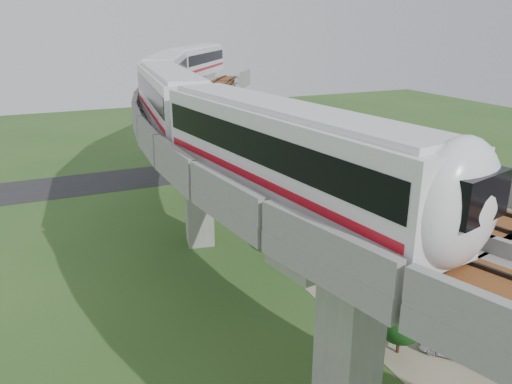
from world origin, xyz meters
TOP-DOWN VIEW (x-y plane):
  - ground at (0.00, 0.00)m, footprint 160.00×160.00m
  - dirt_lot at (14.00, -2.00)m, footprint 18.00×26.00m
  - asphalt_road at (0.00, 30.00)m, footprint 60.00×8.00m
  - viaduct at (3.84, 0.00)m, footprint 19.58×73.98m
  - metro_train at (1.78, 12.99)m, footprint 18.36×59.81m
  - fence at (9.75, 0.00)m, footprint 3.87×38.73m
  - tree_0 at (10.79, 22.06)m, footprint 3.13×3.13m
  - tree_1 at (8.00, 12.81)m, footprint 2.62×2.62m
  - tree_2 at (6.39, 5.10)m, footprint 2.40×2.40m
  - tree_3 at (6.25, -7.49)m, footprint 2.41×2.41m
  - car_white at (8.62, -8.73)m, footprint 2.90×3.09m
  - car_red at (18.89, -0.95)m, footprint 3.28×1.85m
  - car_dark at (12.37, 9.00)m, footprint 4.21×2.88m

SIDE VIEW (x-z plane):
  - ground at x=0.00m, z-range 0.00..0.00m
  - asphalt_road at x=0.00m, z-range 0.00..0.03m
  - dirt_lot at x=14.00m, z-range 0.00..0.04m
  - car_red at x=18.89m, z-range 0.04..1.06m
  - car_white at x=8.62m, z-range 0.04..1.07m
  - car_dark at x=12.37m, z-range 0.04..1.17m
  - fence at x=9.75m, z-range 0.00..1.50m
  - tree_2 at x=6.39m, z-range 0.30..2.95m
  - tree_3 at x=6.25m, z-range 0.37..3.17m
  - tree_1 at x=8.00m, z-range 0.47..3.66m
  - tree_0 at x=10.79m, z-range 0.45..4.03m
  - viaduct at x=3.84m, z-range 3.35..14.75m
  - metro_train at x=1.78m, z-range 10.49..14.13m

